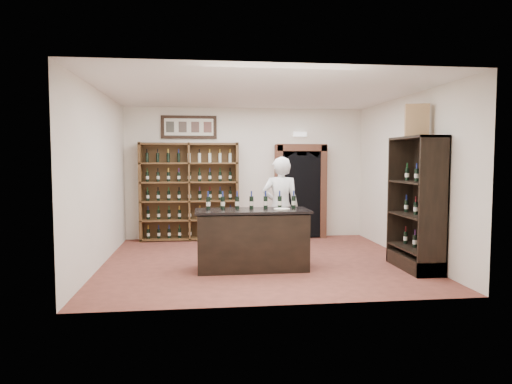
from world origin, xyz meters
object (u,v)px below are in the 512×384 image
tasting_counter (252,240)px  shopkeeper (281,207)px  wine_shelf (189,191)px  counter_bottle_0 (208,203)px  wine_crate (417,120)px  side_cabinet (417,224)px

tasting_counter → shopkeeper: shopkeeper is taller
wine_shelf → counter_bottle_0: wine_shelf is taller
counter_bottle_0 → wine_crate: (3.42, -0.36, 1.36)m
side_cabinet → wine_crate: wine_crate is taller
tasting_counter → shopkeeper: (0.62, 0.86, 0.44)m
shopkeeper → tasting_counter: bearing=60.4°
counter_bottle_0 → wine_shelf: bearing=97.7°
tasting_counter → shopkeeper: size_ratio=1.00×
counter_bottle_0 → side_cabinet: 3.49m
tasting_counter → wine_crate: wine_crate is taller
tasting_counter → side_cabinet: 2.75m
wine_crate → counter_bottle_0: bearing=-167.3°
counter_bottle_0 → side_cabinet: side_cabinet is taller
wine_shelf → tasting_counter: size_ratio=1.17×
counter_bottle_0 → side_cabinet: (3.44, -0.42, -0.35)m
side_cabinet → shopkeeper: size_ratio=1.18×
counter_bottle_0 → shopkeeper: 1.54m
wine_shelf → counter_bottle_0: size_ratio=7.33×
tasting_counter → counter_bottle_0: size_ratio=6.27×
counter_bottle_0 → wine_crate: 3.70m
side_cabinet → wine_crate: (-0.02, 0.06, 1.71)m
side_cabinet → shopkeeper: 2.41m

